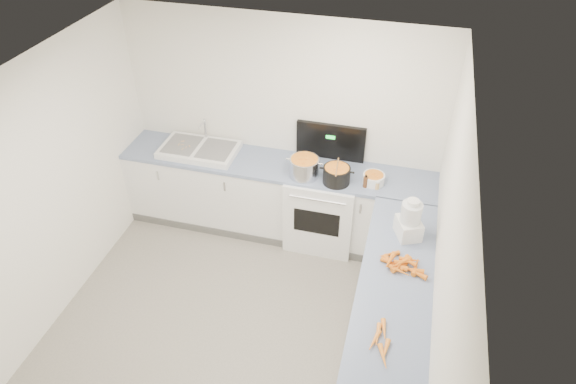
% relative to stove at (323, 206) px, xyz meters
% --- Properties ---
extents(floor, '(3.50, 4.00, 0.00)m').
position_rel_stove_xyz_m(floor, '(-0.55, -1.69, -0.47)').
color(floor, gray).
rests_on(floor, ground).
extents(ceiling, '(3.50, 4.00, 0.00)m').
position_rel_stove_xyz_m(ceiling, '(-0.55, -1.69, 2.03)').
color(ceiling, white).
rests_on(ceiling, ground).
extents(wall_back, '(3.50, 0.00, 2.50)m').
position_rel_stove_xyz_m(wall_back, '(-0.55, 0.31, 0.78)').
color(wall_back, white).
rests_on(wall_back, ground).
extents(wall_left, '(0.00, 4.00, 2.50)m').
position_rel_stove_xyz_m(wall_left, '(-2.30, -1.69, 0.78)').
color(wall_left, white).
rests_on(wall_left, ground).
extents(wall_right, '(0.00, 4.00, 2.50)m').
position_rel_stove_xyz_m(wall_right, '(1.20, -1.69, 0.78)').
color(wall_right, white).
rests_on(wall_right, ground).
extents(counter_back, '(3.50, 0.62, 0.94)m').
position_rel_stove_xyz_m(counter_back, '(-0.55, 0.01, -0.00)').
color(counter_back, white).
rests_on(counter_back, ground).
extents(counter_right, '(0.62, 2.20, 0.94)m').
position_rel_stove_xyz_m(counter_right, '(0.90, -1.39, -0.00)').
color(counter_right, white).
rests_on(counter_right, ground).
extents(stove, '(0.76, 0.65, 1.36)m').
position_rel_stove_xyz_m(stove, '(0.00, 0.00, 0.00)').
color(stove, white).
rests_on(stove, ground).
extents(sink, '(0.86, 0.52, 0.31)m').
position_rel_stove_xyz_m(sink, '(-1.45, 0.02, 0.50)').
color(sink, white).
rests_on(sink, counter_back).
extents(steel_pot, '(0.33, 0.33, 0.23)m').
position_rel_stove_xyz_m(steel_pot, '(-0.20, -0.12, 0.56)').
color(steel_pot, silver).
rests_on(steel_pot, stove).
extents(black_pot, '(0.34, 0.34, 0.20)m').
position_rel_stove_xyz_m(black_pot, '(0.16, -0.15, 0.55)').
color(black_pot, black).
rests_on(black_pot, stove).
extents(wooden_spoon, '(0.05, 0.33, 0.01)m').
position_rel_stove_xyz_m(wooden_spoon, '(0.16, -0.15, 0.66)').
color(wooden_spoon, '#AD7A47').
rests_on(wooden_spoon, black_pot).
extents(mixing_bowl, '(0.30, 0.30, 0.11)m').
position_rel_stove_xyz_m(mixing_bowl, '(0.53, -0.07, 0.52)').
color(mixing_bowl, white).
rests_on(mixing_bowl, counter_back).
extents(extract_bottle, '(0.05, 0.05, 0.12)m').
position_rel_stove_xyz_m(extract_bottle, '(0.46, -0.15, 0.53)').
color(extract_bottle, '#593319').
rests_on(extract_bottle, counter_back).
extents(spice_jar, '(0.05, 0.05, 0.08)m').
position_rel_stove_xyz_m(spice_jar, '(0.58, -0.16, 0.51)').
color(spice_jar, '#E5B266').
rests_on(spice_jar, counter_back).
extents(food_processor, '(0.28, 0.30, 0.41)m').
position_rel_stove_xyz_m(food_processor, '(0.94, -0.80, 0.64)').
color(food_processor, white).
rests_on(food_processor, counter_right).
extents(carrot_pile, '(0.43, 0.31, 0.08)m').
position_rel_stove_xyz_m(carrot_pile, '(0.92, -1.22, 0.50)').
color(carrot_pile, orange).
rests_on(carrot_pile, counter_right).
extents(peeled_carrots, '(0.17, 0.43, 0.04)m').
position_rel_stove_xyz_m(peeled_carrots, '(0.84, -2.05, 0.49)').
color(peeled_carrots, orange).
rests_on(peeled_carrots, counter_right).
extents(peelings, '(0.21, 0.21, 0.01)m').
position_rel_stove_xyz_m(peelings, '(-1.65, 0.02, 0.54)').
color(peelings, tan).
rests_on(peelings, sink).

